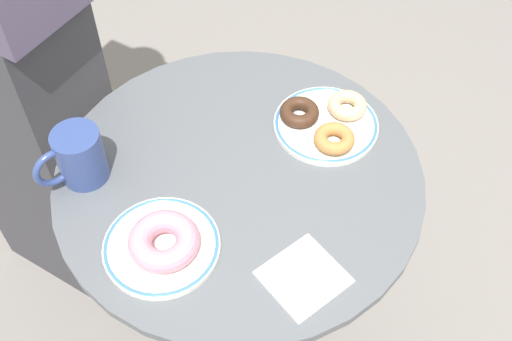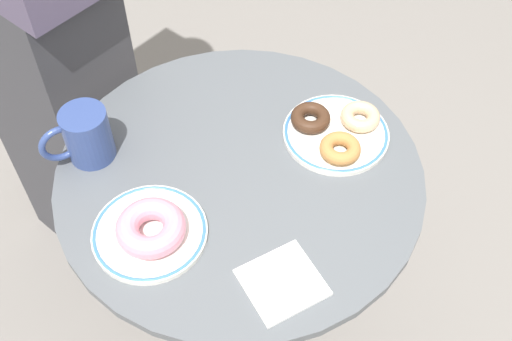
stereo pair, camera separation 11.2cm
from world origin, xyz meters
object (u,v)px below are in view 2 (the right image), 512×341
at_px(donut_glazed, 360,117).
at_px(coffee_mug, 85,136).
at_px(donut_chocolate, 310,118).
at_px(plate_right, 336,133).
at_px(donut_old_fashioned, 340,148).
at_px(cafe_table, 242,232).
at_px(plate_left, 150,232).
at_px(paper_napkin, 282,282).
at_px(donut_pink_frosted, 151,228).

bearing_deg(donut_glazed, coffee_mug, 154.60).
bearing_deg(donut_chocolate, plate_right, -59.65).
bearing_deg(plate_right, donut_old_fashioned, -121.91).
xyz_separation_m(cafe_table, donut_old_fashioned, (0.17, -0.07, 0.23)).
bearing_deg(coffee_mug, donut_chocolate, -23.88).
height_order(donut_glazed, coffee_mug, coffee_mug).
bearing_deg(cafe_table, plate_right, -8.23).
xyz_separation_m(donut_glazed, donut_old_fashioned, (-0.08, -0.04, 0.00)).
distance_m(plate_left, donut_old_fashioned, 0.37).
bearing_deg(plate_right, plate_left, -179.59).
xyz_separation_m(cafe_table, donut_glazed, (0.25, -0.03, 0.23)).
relative_size(cafe_table, plate_left, 3.81).
height_order(plate_left, donut_old_fashioned, donut_old_fashioned).
relative_size(plate_left, paper_napkin, 1.65).
bearing_deg(plate_right, donut_glazed, -4.46).
bearing_deg(plate_left, coffee_mug, 92.32).
bearing_deg(cafe_table, paper_napkin, -106.41).
bearing_deg(donut_glazed, donut_pink_frosted, -178.98).
distance_m(cafe_table, donut_glazed, 0.34).
xyz_separation_m(plate_left, donut_pink_frosted, (0.00, -0.01, 0.02)).
distance_m(paper_napkin, coffee_mug, 0.44).
height_order(cafe_table, donut_glazed, donut_glazed).
xyz_separation_m(plate_left, coffee_mug, (-0.01, 0.22, 0.05)).
bearing_deg(donut_old_fashioned, paper_napkin, -146.83).
height_order(cafe_table, plate_right, plate_right).
distance_m(donut_old_fashioned, paper_napkin, 0.28).
height_order(plate_left, donut_glazed, donut_glazed).
relative_size(plate_left, coffee_mug, 1.48).
distance_m(cafe_table, plate_left, 0.29).
height_order(donut_glazed, donut_old_fashioned, same).
distance_m(donut_chocolate, coffee_mug, 0.41).
relative_size(plate_right, donut_chocolate, 2.65).
height_order(cafe_table, donut_chocolate, donut_chocolate).
bearing_deg(coffee_mug, donut_glazed, -25.40).
height_order(donut_old_fashioned, paper_napkin, donut_old_fashioned).
bearing_deg(cafe_table, plate_left, -170.96).
bearing_deg(plate_right, cafe_table, 171.77).
height_order(plate_right, donut_pink_frosted, donut_pink_frosted).
bearing_deg(donut_glazed, cafe_table, 172.56).
bearing_deg(plate_right, paper_napkin, -142.96).
height_order(plate_left, paper_napkin, plate_left).
relative_size(cafe_table, donut_glazed, 9.78).
bearing_deg(cafe_table, donut_glazed, -7.44).
xyz_separation_m(cafe_table, donut_pink_frosted, (-0.20, -0.04, 0.23)).
relative_size(paper_napkin, coffee_mug, 0.90).
bearing_deg(donut_old_fashioned, plate_right, 58.09).
bearing_deg(donut_old_fashioned, donut_chocolate, 89.22).
height_order(plate_right, donut_glazed, donut_glazed).
xyz_separation_m(donut_pink_frosted, coffee_mug, (-0.01, 0.23, 0.02)).
bearing_deg(cafe_table, coffee_mug, 138.24).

